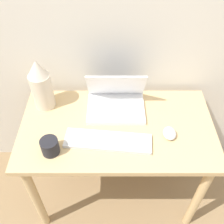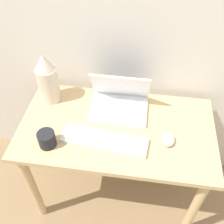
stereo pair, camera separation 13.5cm
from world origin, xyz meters
name	(u,v)px [view 1 (the left image)]	position (x,y,z in m)	size (l,w,h in m)	color
desk	(117,139)	(0.00, 0.29, 0.60)	(1.05, 0.58, 0.71)	tan
laptop	(116,100)	(-0.01, 0.44, 0.76)	(0.32, 0.24, 0.24)	white
keyboard	(108,141)	(-0.05, 0.18, 0.72)	(0.45, 0.17, 0.02)	silver
mouse	(169,133)	(0.27, 0.22, 0.73)	(0.07, 0.09, 0.04)	silver
vase	(41,85)	(-0.42, 0.46, 0.86)	(0.12, 0.12, 0.31)	beige
mug	(50,146)	(-0.33, 0.12, 0.75)	(0.09, 0.09, 0.08)	black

